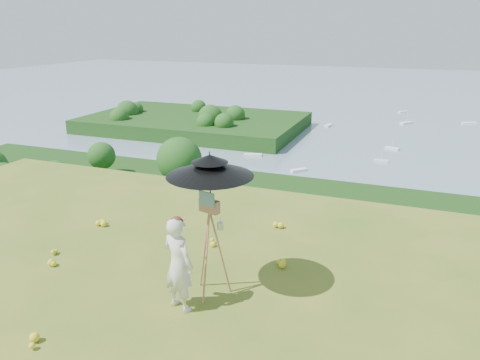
% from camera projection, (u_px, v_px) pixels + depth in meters
% --- Properties ---
extents(ground, '(14.00, 14.00, 0.00)m').
position_uv_depth(ground, '(28.00, 331.00, 6.65)').
color(ground, '#45681D').
rests_on(ground, ground).
extents(shoreline_tier, '(170.00, 28.00, 8.00)m').
position_uv_depth(shoreline_tier, '(372.00, 259.00, 84.44)').
color(shoreline_tier, '#6D6757').
rests_on(shoreline_tier, bay_water).
extents(bay_water, '(700.00, 700.00, 0.00)m').
position_uv_depth(bay_water, '(409.00, 106.00, 229.97)').
color(bay_water, '#7087A1').
rests_on(bay_water, ground).
extents(peninsula, '(90.00, 60.00, 12.00)m').
position_uv_depth(peninsula, '(194.00, 116.00, 178.63)').
color(peninsula, '#15340E').
rests_on(peninsula, bay_water).
extents(slope_trees, '(110.00, 50.00, 6.00)m').
position_uv_depth(slope_trees, '(345.00, 247.00, 42.39)').
color(slope_trees, '#164615').
rests_on(slope_trees, forest_slope).
extents(harbor_town, '(110.00, 22.00, 5.00)m').
position_uv_depth(harbor_town, '(375.00, 226.00, 82.39)').
color(harbor_town, silver).
rests_on(harbor_town, shoreline_tier).
extents(moored_boats, '(140.00, 140.00, 0.70)m').
position_uv_depth(moored_boats, '(362.00, 138.00, 164.13)').
color(moored_boats, white).
rests_on(moored_boats, bay_water).
extents(wildflowers, '(10.00, 10.50, 0.12)m').
position_uv_depth(wildflowers, '(40.00, 317.00, 6.86)').
color(wildflowers, yellow).
rests_on(wildflowers, ground).
extents(painter, '(0.63, 0.52, 1.51)m').
position_uv_depth(painter, '(178.00, 264.00, 6.96)').
color(painter, silver).
rests_on(painter, ground).
extents(field_easel, '(0.82, 0.82, 1.76)m').
position_uv_depth(field_easel, '(210.00, 244.00, 7.31)').
color(field_easel, '#A26944').
rests_on(field_easel, ground).
extents(sun_umbrella, '(1.57, 1.57, 0.92)m').
position_uv_depth(sun_umbrella, '(210.00, 181.00, 7.00)').
color(sun_umbrella, black).
rests_on(sun_umbrella, field_easel).
extents(painter_cap, '(0.26, 0.29, 0.10)m').
position_uv_depth(painter_cap, '(176.00, 220.00, 6.73)').
color(painter_cap, pink).
rests_on(painter_cap, painter).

